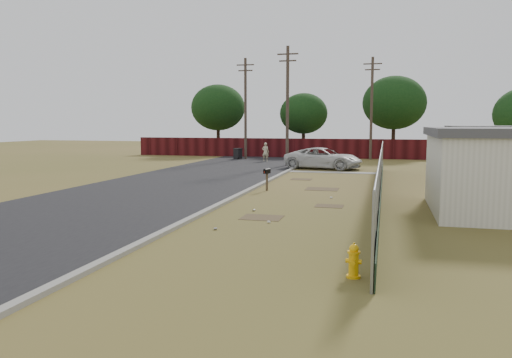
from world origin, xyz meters
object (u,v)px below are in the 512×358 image
(mailbox, at_px, (267,173))
(pickup_truck, at_px, (324,158))
(trash_bin, at_px, (238,154))
(fire_hydrant, at_px, (354,261))
(pedestrian, at_px, (265,152))

(mailbox, relative_size, pickup_truck, 0.20)
(mailbox, distance_m, trash_bin, 21.21)
(mailbox, height_order, pickup_truck, pickup_truck)
(fire_hydrant, height_order, trash_bin, trash_bin)
(pickup_truck, bearing_deg, trash_bin, 59.21)
(mailbox, relative_size, trash_bin, 1.11)
(pickup_truck, xyz_separation_m, trash_bin, (-8.65, 7.61, -0.25))
(fire_hydrant, bearing_deg, pickup_truck, 98.33)
(trash_bin, bearing_deg, pedestrian, -34.59)
(pedestrian, bearing_deg, trash_bin, -30.37)
(fire_hydrant, distance_m, pickup_truck, 25.33)
(fire_hydrant, relative_size, mailbox, 0.70)
(pedestrian, bearing_deg, mailbox, 107.91)
(pedestrian, bearing_deg, fire_hydrant, 111.05)
(pickup_truck, xyz_separation_m, pedestrian, (-5.58, 5.49, 0.05))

